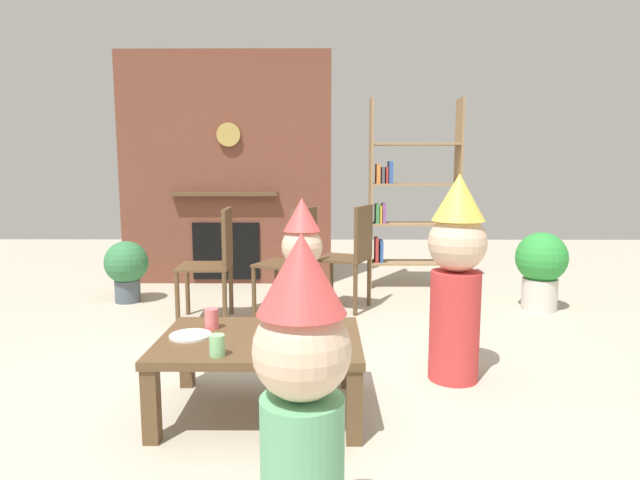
{
  "coord_description": "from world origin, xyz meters",
  "views": [
    {
      "loc": [
        0.17,
        -2.95,
        1.21
      ],
      "look_at": [
        0.15,
        0.4,
        0.75
      ],
      "focal_mm": 29.54,
      "sensor_mm": 36.0,
      "label": 1
    }
  ],
  "objects_px": {
    "paper_cup_far_left": "(274,326)",
    "paper_plate_rear": "(278,345)",
    "dining_chair_left": "(216,258)",
    "child_by_the_chairs": "(302,268)",
    "paper_cup_near_left": "(212,319)",
    "paper_cup_center": "(217,346)",
    "child_in_pink": "(456,273)",
    "paper_plate_front": "(190,336)",
    "potted_plant_short": "(127,267)",
    "bookshelf": "(407,200)",
    "paper_cup_near_right": "(332,320)",
    "paper_cup_far_right": "(278,313)",
    "dining_chair_right": "(353,251)",
    "potted_plant_tall": "(541,266)",
    "birthday_cake_slice": "(314,340)",
    "child_with_cone_hat": "(302,400)",
    "dining_chair_middle": "(294,256)",
    "coffee_table": "(260,348)"
  },
  "relations": [
    {
      "from": "paper_plate_front",
      "to": "potted_plant_tall",
      "type": "bearing_deg",
      "value": 37.47
    },
    {
      "from": "birthday_cake_slice",
      "to": "dining_chair_middle",
      "type": "xyz_separation_m",
      "value": [
        -0.19,
        1.81,
        0.09
      ]
    },
    {
      "from": "paper_cup_near_left",
      "to": "paper_cup_near_right",
      "type": "relative_size",
      "value": 1.19
    },
    {
      "from": "paper_cup_center",
      "to": "child_with_cone_hat",
      "type": "distance_m",
      "value": 0.9
    },
    {
      "from": "paper_plate_rear",
      "to": "potted_plant_tall",
      "type": "height_order",
      "value": "potted_plant_tall"
    },
    {
      "from": "paper_plate_rear",
      "to": "dining_chair_right",
      "type": "relative_size",
      "value": 0.2
    },
    {
      "from": "dining_chair_left",
      "to": "child_by_the_chairs",
      "type": "bearing_deg",
      "value": 139.47
    },
    {
      "from": "paper_cup_near_right",
      "to": "child_in_pink",
      "type": "height_order",
      "value": "child_in_pink"
    },
    {
      "from": "coffee_table",
      "to": "birthday_cake_slice",
      "type": "xyz_separation_m",
      "value": [
        0.27,
        -0.14,
        0.09
      ]
    },
    {
      "from": "paper_cup_near_left",
      "to": "paper_cup_near_right",
      "type": "height_order",
      "value": "paper_cup_near_left"
    },
    {
      "from": "child_in_pink",
      "to": "coffee_table",
      "type": "bearing_deg",
      "value": 0.0
    },
    {
      "from": "bookshelf",
      "to": "paper_plate_front",
      "type": "height_order",
      "value": "bookshelf"
    },
    {
      "from": "child_by_the_chairs",
      "to": "dining_chair_left",
      "type": "relative_size",
      "value": 1.13
    },
    {
      "from": "paper_cup_near_left",
      "to": "child_in_pink",
      "type": "relative_size",
      "value": 0.09
    },
    {
      "from": "child_in_pink",
      "to": "dining_chair_right",
      "type": "relative_size",
      "value": 1.31
    },
    {
      "from": "child_in_pink",
      "to": "dining_chair_middle",
      "type": "height_order",
      "value": "child_in_pink"
    },
    {
      "from": "dining_chair_middle",
      "to": "child_with_cone_hat",
      "type": "bearing_deg",
      "value": 118.46
    },
    {
      "from": "paper_cup_far_right",
      "to": "birthday_cake_slice",
      "type": "distance_m",
      "value": 0.46
    },
    {
      "from": "birthday_cake_slice",
      "to": "potted_plant_short",
      "type": "distance_m",
      "value": 2.91
    },
    {
      "from": "paper_cup_near_right",
      "to": "paper_cup_center",
      "type": "relative_size",
      "value": 0.93
    },
    {
      "from": "bookshelf",
      "to": "dining_chair_right",
      "type": "distance_m",
      "value": 1.15
    },
    {
      "from": "paper_cup_center",
      "to": "paper_plate_front",
      "type": "bearing_deg",
      "value": 124.95
    },
    {
      "from": "paper_plate_front",
      "to": "paper_cup_near_right",
      "type": "bearing_deg",
      "value": 12.02
    },
    {
      "from": "paper_cup_far_right",
      "to": "birthday_cake_slice",
      "type": "bearing_deg",
      "value": -63.26
    },
    {
      "from": "child_in_pink",
      "to": "potted_plant_tall",
      "type": "bearing_deg",
      "value": -147.77
    },
    {
      "from": "paper_cup_far_right",
      "to": "potted_plant_tall",
      "type": "distance_m",
      "value": 2.69
    },
    {
      "from": "paper_cup_center",
      "to": "child_with_cone_hat",
      "type": "xyz_separation_m",
      "value": [
        0.41,
        -0.8,
        0.11
      ]
    },
    {
      "from": "child_by_the_chairs",
      "to": "child_in_pink",
      "type": "bearing_deg",
      "value": 64.37
    },
    {
      "from": "coffee_table",
      "to": "dining_chair_right",
      "type": "relative_size",
      "value": 1.1
    },
    {
      "from": "birthday_cake_slice",
      "to": "child_with_cone_hat",
      "type": "distance_m",
      "value": 0.93
    },
    {
      "from": "child_by_the_chairs",
      "to": "paper_cup_far_right",
      "type": "bearing_deg",
      "value": 1.66
    },
    {
      "from": "paper_cup_far_right",
      "to": "child_by_the_chairs",
      "type": "distance_m",
      "value": 0.79
    },
    {
      "from": "bookshelf",
      "to": "potted_plant_short",
      "type": "distance_m",
      "value": 2.78
    },
    {
      "from": "birthday_cake_slice",
      "to": "dining_chair_left",
      "type": "distance_m",
      "value": 1.92
    },
    {
      "from": "paper_cup_near_right",
      "to": "child_in_pink",
      "type": "relative_size",
      "value": 0.08
    },
    {
      "from": "child_by_the_chairs",
      "to": "dining_chair_middle",
      "type": "bearing_deg",
      "value": -162.87
    },
    {
      "from": "paper_cup_far_left",
      "to": "paper_plate_rear",
      "type": "relative_size",
      "value": 0.54
    },
    {
      "from": "paper_cup_far_left",
      "to": "dining_chair_right",
      "type": "bearing_deg",
      "value": 75.38
    },
    {
      "from": "paper_cup_near_right",
      "to": "child_in_pink",
      "type": "xyz_separation_m",
      "value": [
        0.71,
        0.27,
        0.19
      ]
    },
    {
      "from": "potted_plant_tall",
      "to": "potted_plant_short",
      "type": "relative_size",
      "value": 1.2
    },
    {
      "from": "paper_cup_near_left",
      "to": "paper_cup_center",
      "type": "relative_size",
      "value": 1.1
    },
    {
      "from": "paper_cup_far_right",
      "to": "paper_plate_rear",
      "type": "bearing_deg",
      "value": -85.04
    },
    {
      "from": "bookshelf",
      "to": "potted_plant_tall",
      "type": "bearing_deg",
      "value": -42.0
    },
    {
      "from": "child_with_cone_hat",
      "to": "potted_plant_tall",
      "type": "distance_m",
      "value": 3.56
    },
    {
      "from": "child_by_the_chairs",
      "to": "dining_chair_right",
      "type": "height_order",
      "value": "child_by_the_chairs"
    },
    {
      "from": "paper_plate_front",
      "to": "potted_plant_short",
      "type": "xyz_separation_m",
      "value": [
        -1.13,
        2.18,
        -0.06
      ]
    },
    {
      "from": "child_by_the_chairs",
      "to": "bookshelf",
      "type": "bearing_deg",
      "value": 160.2
    },
    {
      "from": "paper_cup_near_left",
      "to": "paper_cup_center",
      "type": "distance_m",
      "value": 0.42
    },
    {
      "from": "bookshelf",
      "to": "dining_chair_middle",
      "type": "height_order",
      "value": "bookshelf"
    },
    {
      "from": "potted_plant_tall",
      "to": "paper_plate_front",
      "type": "bearing_deg",
      "value": -142.53
    }
  ]
}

